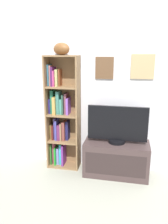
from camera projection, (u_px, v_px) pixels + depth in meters
name	position (u px, v px, depth m)	size (l,w,h in m)	color
ground	(100.00, 221.00, 2.19)	(5.20, 5.20, 0.04)	#A2A394
back_wall	(113.00, 79.00, 2.93)	(4.80, 0.08, 2.54)	silver
bookshelf	(61.00, 117.00, 3.09)	(0.45, 0.24, 1.58)	olive
football	(61.00, 49.00, 2.82)	(0.25, 0.16, 0.16)	brown
tv_stand	(116.00, 158.00, 2.97)	(0.85, 0.39, 0.46)	#433332
television	(117.00, 125.00, 2.84)	(0.77, 0.22, 0.49)	black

